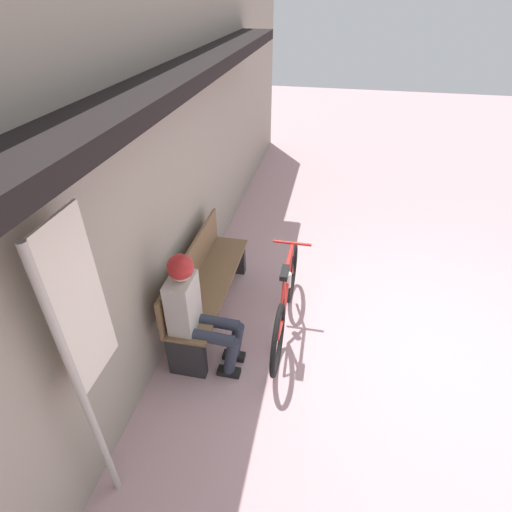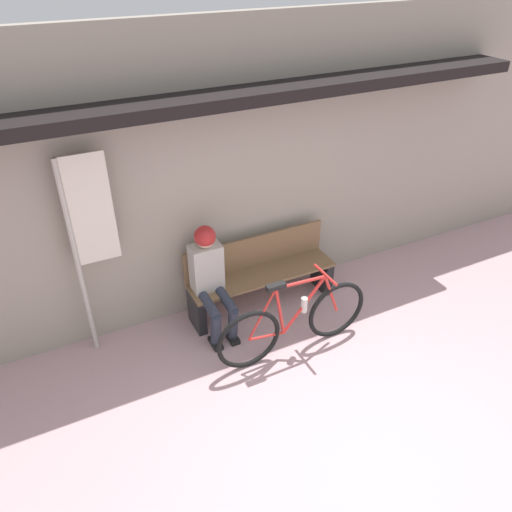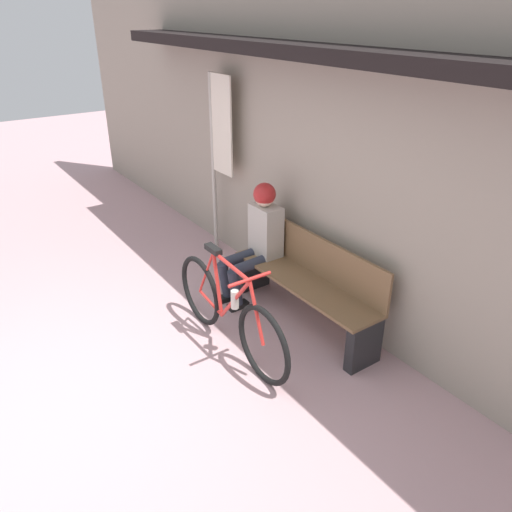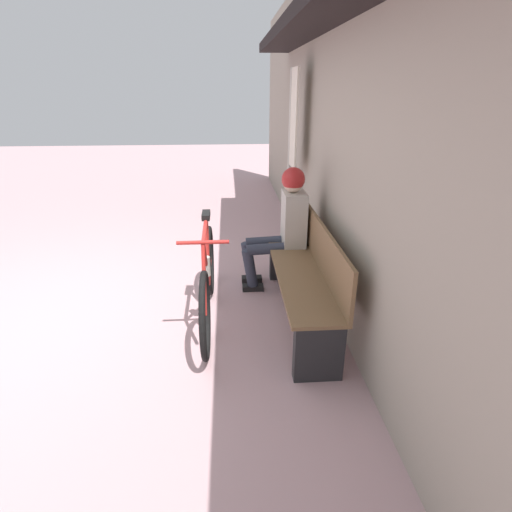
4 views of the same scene
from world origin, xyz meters
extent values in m
plane|color=#C69EA3|center=(0.00, 0.00, 0.00)|extent=(24.00, 24.00, 0.00)
cube|color=#9E9384|center=(0.00, 2.50, 1.60)|extent=(12.00, 0.12, 3.20)
cube|color=black|center=(0.00, 2.22, 2.50)|extent=(6.60, 0.44, 0.12)
cube|color=brown|center=(0.14, 2.10, 0.46)|extent=(1.77, 0.42, 0.03)
cube|color=brown|center=(0.14, 2.30, 0.67)|extent=(1.77, 0.03, 0.40)
cube|color=#232326|center=(-0.69, 2.10, 0.22)|extent=(0.10, 0.36, 0.44)
cube|color=#232326|center=(0.98, 2.10, 0.22)|extent=(0.10, 0.36, 0.44)
torus|color=black|center=(-0.43, 1.29, 0.35)|extent=(0.70, 0.05, 0.70)
torus|color=black|center=(0.62, 1.29, 0.35)|extent=(0.70, 0.05, 0.70)
cylinder|color=red|center=(0.15, 1.29, 0.88)|extent=(0.57, 0.03, 0.07)
cylinder|color=red|center=(0.20, 1.29, 0.57)|extent=(0.49, 0.03, 0.59)
cylinder|color=red|center=(-0.08, 1.29, 0.59)|extent=(0.14, 0.03, 0.61)
cylinder|color=red|center=(-0.23, 1.29, 0.32)|extent=(0.41, 0.03, 0.09)
cylinder|color=red|center=(-0.29, 1.29, 0.62)|extent=(0.32, 0.02, 0.56)
cylinder|color=red|center=(0.53, 1.29, 0.61)|extent=(0.22, 0.03, 0.52)
cube|color=black|center=(-0.14, 1.29, 0.92)|extent=(0.20, 0.07, 0.05)
cylinder|color=red|center=(0.43, 1.29, 0.88)|extent=(0.03, 0.40, 0.03)
cylinder|color=beige|center=(0.20, 1.29, 0.57)|extent=(0.07, 0.07, 0.17)
cylinder|color=#2D3342|center=(-0.63, 1.88, 0.46)|extent=(0.11, 0.45, 0.13)
cylinder|color=#2D3342|center=(-0.63, 1.69, 0.25)|extent=(0.11, 0.17, 0.41)
cube|color=black|center=(-0.63, 1.72, 0.03)|extent=(0.10, 0.22, 0.06)
cylinder|color=#2D3342|center=(-0.43, 1.88, 0.46)|extent=(0.11, 0.45, 0.13)
cylinder|color=#2D3342|center=(-0.43, 1.69, 0.25)|extent=(0.11, 0.17, 0.41)
cube|color=black|center=(-0.43, 1.72, 0.03)|extent=(0.10, 0.22, 0.06)
cube|color=#B7B2A8|center=(-0.53, 2.14, 0.74)|extent=(0.34, 0.22, 0.54)
sphere|color=beige|center=(-0.53, 2.12, 1.11)|extent=(0.20, 0.20, 0.20)
sphere|color=#B22323|center=(-0.53, 2.12, 1.14)|extent=(0.23, 0.23, 0.23)
cylinder|color=#B7B2A8|center=(-1.80, 2.28, 1.09)|extent=(0.05, 0.05, 2.18)
cube|color=silver|center=(-1.58, 2.28, 1.62)|extent=(0.40, 0.02, 1.11)
camera|label=1|loc=(-3.04, 0.97, 3.13)|focal=28.00mm
camera|label=2|loc=(-2.05, -2.11, 3.78)|focal=35.00mm
camera|label=3|loc=(3.31, -0.66, 2.83)|focal=35.00mm
camera|label=4|loc=(3.29, 1.49, 1.97)|focal=28.00mm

